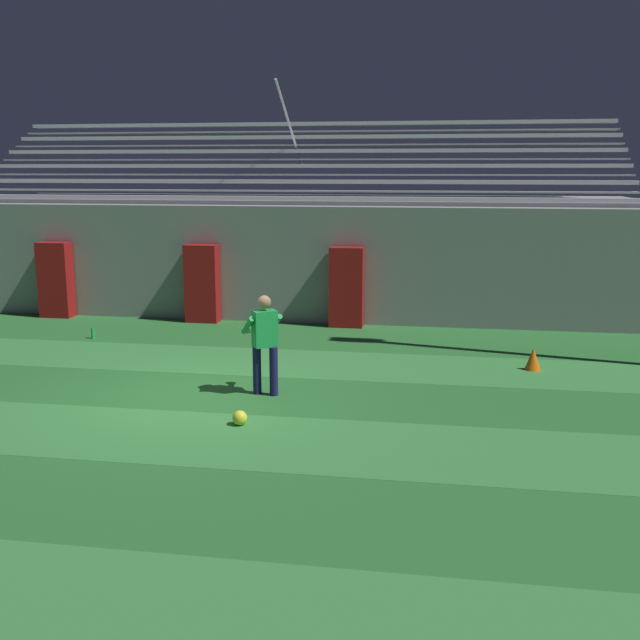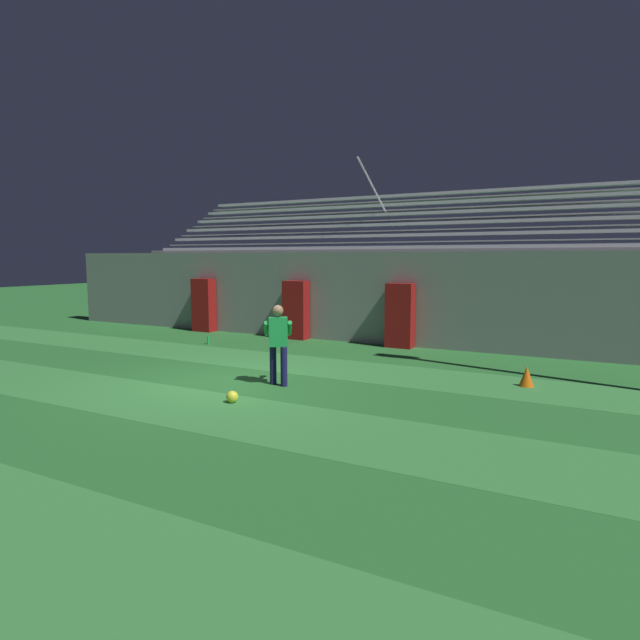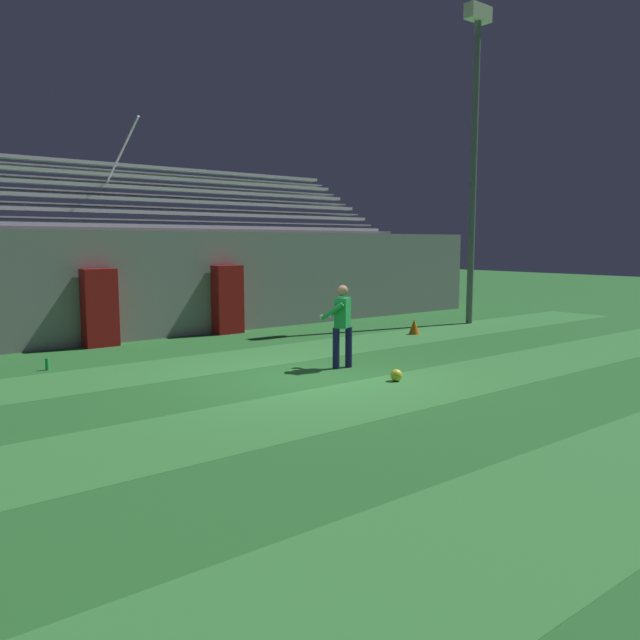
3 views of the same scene
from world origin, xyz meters
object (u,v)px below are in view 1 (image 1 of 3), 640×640
Objects in this scene: traffic_cone at (533,359)px; goalkeeper at (264,338)px; soccer_ball at (240,418)px; padding_pillar_gate_left at (202,284)px; water_bottle at (93,333)px; padding_pillar_far_left at (56,280)px; padding_pillar_gate_right at (347,287)px.

goalkeeper is at bearing -153.41° from traffic_cone.
soccer_ball is (-0.01, -1.55, -0.84)m from goalkeeper.
padding_pillar_gate_left is 8.20m from traffic_cone.
traffic_cone is 9.36m from water_bottle.
traffic_cone is (4.57, 2.29, -0.74)m from goalkeeper.
padding_pillar_gate_left is 8.57× the size of soccer_ball.
padding_pillar_far_left is at bearing 180.00° from padding_pillar_gate_left.
soccer_ball is (-0.65, -7.17, -0.83)m from padding_pillar_gate_right.
goalkeeper is (2.89, -5.61, 0.01)m from padding_pillar_gate_left.
padding_pillar_gate_left reaches higher than goalkeeper.
padding_pillar_gate_left is at bearing 0.00° from padding_pillar_far_left.
goalkeeper is (-0.64, -5.61, 0.01)m from padding_pillar_gate_right.
padding_pillar_far_left is 9.85m from soccer_ball.
padding_pillar_gate_left is at bearing 155.97° from traffic_cone.
soccer_ball is 5.98m from traffic_cone.
padding_pillar_far_left reaches higher than water_bottle.
padding_pillar_far_left is 8.57× the size of soccer_ball.
padding_pillar_gate_left and padding_pillar_far_left have the same top height.
padding_pillar_far_left is 3.07m from water_bottle.
padding_pillar_far_left is (-3.82, 0.00, 0.00)m from padding_pillar_gate_left.
padding_pillar_gate_right is 8.57× the size of soccer_ball.
padding_pillar_gate_left is at bearing 180.00° from padding_pillar_gate_right.
soccer_ball is at bearing -95.20° from padding_pillar_gate_right.
water_bottle is at bearing 172.96° from traffic_cone.
traffic_cone is (3.93, -3.33, -0.73)m from padding_pillar_gate_right.
goalkeeper is 6.96× the size of water_bottle.
traffic_cone is at bearing -24.03° from padding_pillar_gate_left.
soccer_ball is at bearing -68.10° from padding_pillar_gate_left.
padding_pillar_far_left is 11.79m from traffic_cone.
padding_pillar_gate_right and padding_pillar_far_left have the same top height.
water_bottle is (-4.71, 4.99, 0.01)m from soccer_ball.
padding_pillar_gate_left reaches higher than water_bottle.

